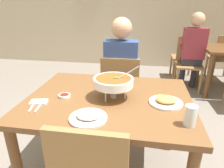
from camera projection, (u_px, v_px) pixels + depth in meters
cafe_rear_partition at (136, 0)px, 4.50m from camera, size 10.00×0.10×3.00m
dining_table_main at (109, 109)px, 1.60m from camera, size 1.25×0.98×0.77m
chair_diner_main at (121, 88)px, 2.36m from camera, size 0.44×0.44×0.90m
diner_main at (121, 68)px, 2.30m from camera, size 0.40×0.45×1.31m
curry_bowl at (113, 82)px, 1.50m from camera, size 0.33×0.30×0.26m
rice_plate at (88, 116)px, 1.26m from camera, size 0.24×0.24×0.06m
appetizer_plate at (166, 101)px, 1.45m from camera, size 0.24×0.24×0.06m
sauce_dish at (65, 96)px, 1.56m from camera, size 0.09×0.09×0.02m
napkin_folded at (39, 102)px, 1.46m from camera, size 0.13×0.10×0.02m
fork_utensil at (33, 106)px, 1.42m from camera, size 0.05×0.17×0.01m
spoon_utensil at (39, 106)px, 1.41m from camera, size 0.03×0.17×0.01m
drink_glass at (190, 117)px, 1.18m from camera, size 0.07×0.07×0.13m
chair_bg_left at (189, 60)px, 3.53m from camera, size 0.46×0.46×0.90m
chair_bg_right at (224, 56)px, 3.81m from camera, size 0.46×0.46×0.90m
chair_bg_window at (189, 54)px, 3.97m from camera, size 0.45×0.45×0.90m
patron_bg_left at (193, 47)px, 3.39m from camera, size 0.40×0.45×1.31m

